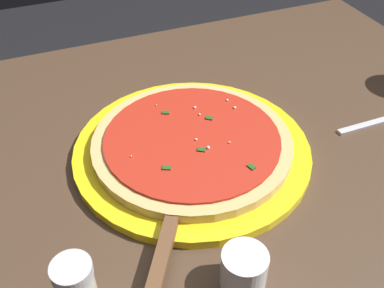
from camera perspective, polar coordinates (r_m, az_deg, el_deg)
The scene contains 6 objects.
restaurant_table at distance 0.86m, azimuth 1.21°, elevation -6.12°, with size 1.11×0.78×0.75m.
serving_plate at distance 0.73m, azimuth 0.00°, elevation -0.78°, with size 0.37×0.37×0.01m, color yellow.
pizza at distance 0.72m, azimuth 0.00°, elevation 0.22°, with size 0.31×0.31×0.02m.
pizza_server at distance 0.60m, azimuth -2.82°, elevation -10.65°, with size 0.15×0.21×0.01m.
cup_small_sauce at distance 0.56m, azimuth 6.49°, elevation -15.27°, with size 0.06×0.06×0.05m, color silver.
parmesan_shaker at distance 0.55m, azimuth -14.30°, elevation -16.77°, with size 0.05×0.05×0.07m.
Camera 1 is at (-0.24, -0.54, 1.24)m, focal length 42.74 mm.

